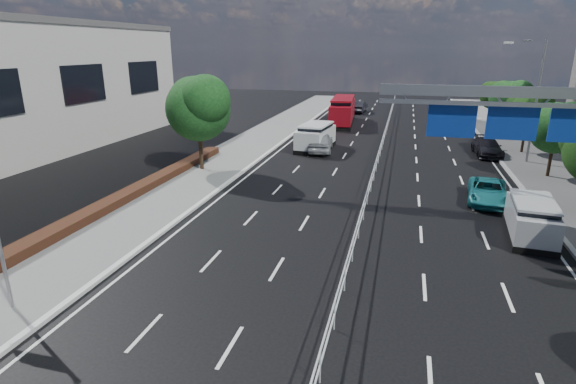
% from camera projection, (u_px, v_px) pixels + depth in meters
% --- Properties ---
extents(ground, '(160.00, 160.00, 0.00)m').
position_uv_depth(ground, '(325.00, 363.00, 12.42)').
color(ground, black).
rests_on(ground, ground).
extents(kerb_near, '(0.25, 140.00, 0.15)m').
position_uv_depth(kerb_near, '(51.00, 315.00, 14.54)').
color(kerb_near, silver).
rests_on(kerb_near, ground).
extents(median_fence, '(0.05, 85.00, 1.02)m').
position_uv_depth(median_fence, '(378.00, 159.00, 33.00)').
color(median_fence, silver).
rests_on(median_fence, ground).
extents(hedge_near, '(1.00, 36.00, 0.44)m').
position_uv_depth(hedge_near, '(51.00, 234.00, 20.08)').
color(hedge_near, black).
rests_on(hedge_near, sidewalk_near).
extents(overhead_gantry, '(10.24, 0.38, 7.45)m').
position_uv_depth(overhead_gantry, '(533.00, 117.00, 18.37)').
color(overhead_gantry, gray).
rests_on(overhead_gantry, ground).
extents(streetlight_far, '(2.78, 2.40, 9.00)m').
position_uv_depth(streetlight_far, '(533.00, 93.00, 32.29)').
color(streetlight_far, gray).
rests_on(streetlight_far, ground).
extents(near_tree_back, '(4.84, 4.51, 6.69)m').
position_uv_depth(near_tree_back, '(199.00, 105.00, 30.40)').
color(near_tree_back, black).
rests_on(near_tree_back, ground).
extents(far_tree_e, '(3.63, 3.38, 5.13)m').
position_uv_depth(far_tree_e, '(557.00, 125.00, 28.92)').
color(far_tree_e, black).
rests_on(far_tree_e, ground).
extents(far_tree_f, '(3.52, 3.28, 5.02)m').
position_uv_depth(far_tree_f, '(529.00, 111.00, 35.85)').
color(far_tree_f, black).
rests_on(far_tree_f, ground).
extents(far_tree_g, '(3.96, 3.69, 5.45)m').
position_uv_depth(far_tree_g, '(510.00, 98.00, 42.68)').
color(far_tree_g, black).
rests_on(far_tree_g, ground).
extents(far_tree_h, '(3.41, 3.18, 4.91)m').
position_uv_depth(far_tree_h, '(495.00, 94.00, 49.70)').
color(far_tree_h, black).
rests_on(far_tree_h, ground).
extents(white_minivan, '(2.77, 5.33, 2.22)m').
position_uv_depth(white_minivan, '(316.00, 137.00, 38.00)').
color(white_minivan, black).
rests_on(white_minivan, ground).
extents(red_bus, '(3.03, 10.04, 2.96)m').
position_uv_depth(red_bus, '(343.00, 110.00, 50.88)').
color(red_bus, black).
rests_on(red_bus, ground).
extents(near_car_silver, '(2.46, 5.01, 1.64)m').
position_uv_depth(near_car_silver, '(320.00, 142.00, 37.48)').
color(near_car_silver, '#A0A3A7').
rests_on(near_car_silver, ground).
extents(near_car_dark, '(1.96, 4.74, 1.53)m').
position_uv_depth(near_car_dark, '(359.00, 107.00, 60.08)').
color(near_car_dark, black).
rests_on(near_car_dark, ground).
extents(silver_minivan, '(2.21, 4.46, 1.79)m').
position_uv_depth(silver_minivan, '(531.00, 219.00, 20.42)').
color(silver_minivan, black).
rests_on(silver_minivan, ground).
extents(parked_car_teal, '(2.57, 4.67, 1.24)m').
position_uv_depth(parked_car_teal, '(488.00, 191.00, 25.21)').
color(parked_car_teal, '#1A6E76').
rests_on(parked_car_teal, ground).
extents(parked_car_dark, '(2.10, 4.73, 1.35)m').
position_uv_depth(parked_car_dark, '(487.00, 147.00, 36.10)').
color(parked_car_dark, black).
rests_on(parked_car_dark, ground).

